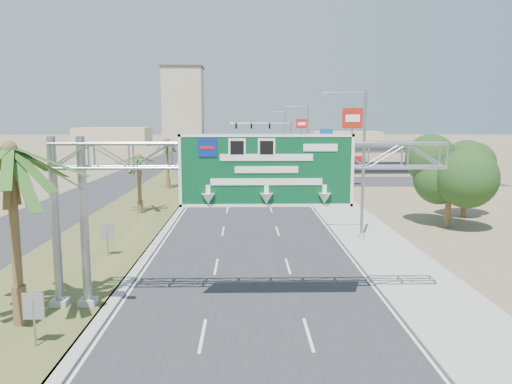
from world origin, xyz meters
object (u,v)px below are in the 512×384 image
at_px(car_right_lane, 272,168).
at_px(palm_near, 9,150).
at_px(car_mid_lane, 250,171).
at_px(car_far, 235,158).
at_px(pole_sign_red_near, 352,124).
at_px(car_left_lane, 206,190).
at_px(store_building, 389,160).
at_px(pole_sign_red_far, 302,127).
at_px(signal_mast, 278,141).
at_px(sign_gantry, 229,168).
at_px(pole_sign_blue, 326,140).

bearing_deg(car_right_lane, palm_near, -102.90).
bearing_deg(car_mid_lane, palm_near, -103.08).
height_order(car_mid_lane, car_right_lane, car_right_lane).
xyz_separation_m(palm_near, car_far, (6.91, 82.18, -6.28)).
bearing_deg(car_far, palm_near, -93.65).
relative_size(car_mid_lane, pole_sign_red_near, 0.45).
distance_m(palm_near, pole_sign_red_near, 46.19).
height_order(car_left_lane, car_right_lane, car_right_lane).
distance_m(store_building, pole_sign_red_near, 20.50).
height_order(car_mid_lane, pole_sign_red_far, pole_sign_red_far).
height_order(car_far, pole_sign_red_near, pole_sign_red_near).
relative_size(car_left_lane, car_right_lane, 0.74).
distance_m(car_mid_lane, car_far, 27.79).
bearing_deg(pole_sign_red_far, car_mid_lane, -112.62).
height_order(signal_mast, pole_sign_red_far, pole_sign_red_far).
height_order(car_left_lane, pole_sign_red_near, pole_sign_red_near).
distance_m(sign_gantry, pole_sign_red_near, 41.19).
distance_m(palm_near, car_right_lane, 60.61).
bearing_deg(pole_sign_red_far, signal_mast, -109.71).
bearing_deg(car_far, signal_mast, -66.56).
bearing_deg(pole_sign_blue, signal_mast, 141.19).
xyz_separation_m(sign_gantry, car_right_lane, (4.85, 56.95, -5.32)).
height_order(car_mid_lane, pole_sign_blue, pole_sign_blue).
distance_m(palm_near, pole_sign_blue, 62.16).
bearing_deg(pole_sign_red_far, palm_near, -104.09).
height_order(palm_near, pole_sign_red_near, pole_sign_red_near).
bearing_deg(car_left_lane, pole_sign_red_far, 65.95).
xyz_separation_m(palm_near, signal_mast, (14.37, 63.97, -2.08)).
distance_m(store_building, car_right_lane, 18.27).
bearing_deg(car_far, store_building, -43.71).
relative_size(palm_near, pole_sign_red_far, 0.96).
distance_m(car_right_lane, pole_sign_red_near, 21.22).
height_order(sign_gantry, pole_sign_red_far, pole_sign_red_far).
height_order(sign_gantry, car_right_lane, sign_gantry).
xyz_separation_m(car_mid_lane, pole_sign_blue, (11.87, 3.82, 4.40)).
xyz_separation_m(palm_near, pole_sign_blue, (21.38, 58.33, -1.80)).
relative_size(sign_gantry, pole_sign_red_near, 1.71).
bearing_deg(pole_sign_blue, car_far, 121.25).
bearing_deg(car_left_lane, sign_gantry, -89.29).
distance_m(palm_near, store_building, 66.04).
bearing_deg(pole_sign_blue, car_mid_lane, -162.14).
distance_m(car_right_lane, pole_sign_blue, 9.49).
bearing_deg(car_far, pole_sign_red_near, -69.26).
distance_m(sign_gantry, pole_sign_red_far, 78.57).
bearing_deg(pole_sign_red_far, store_building, -62.54).
xyz_separation_m(store_building, pole_sign_blue, (-9.82, 0.33, 3.13)).
distance_m(car_far, pole_sign_red_near, 44.48).
bearing_deg(palm_near, pole_sign_blue, 69.87).
xyz_separation_m(store_building, car_left_lane, (-26.53, -23.72, -1.34)).
xyz_separation_m(pole_sign_red_near, pole_sign_blue, (-0.25, 17.53, -2.62)).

